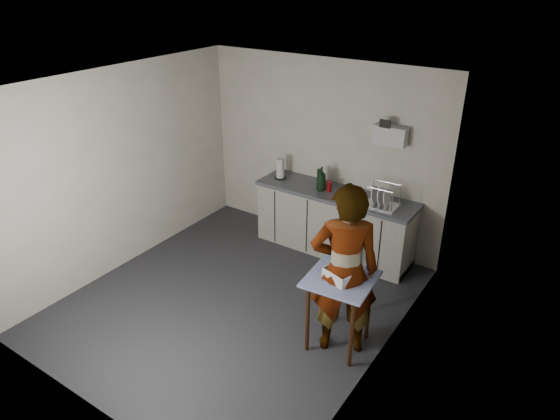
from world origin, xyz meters
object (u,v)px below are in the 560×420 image
Objects in this scene: standing_man at (344,271)px; kitchen_counter at (334,224)px; paper_towel at (280,169)px; bakery_box at (344,270)px; dish_rack at (381,201)px; dark_bottle at (319,178)px; soda_can at (329,186)px; soap_bottle at (321,179)px; side_table at (340,287)px.

kitchen_counter is at bearing -90.59° from standing_man.
bakery_box reaches higher than paper_towel.
standing_man is 2.54m from paper_towel.
paper_towel is at bearing -178.96° from kitchen_counter.
kitchen_counter is at bearing 1.04° from paper_towel.
kitchen_counter is 0.87m from dish_rack.
paper_towel is at bearing -72.78° from standing_man.
dark_bottle is at bearing 174.51° from dish_rack.
soda_can is 0.77m from dish_rack.
paper_towel reaches higher than dish_rack.
soda_can is 0.47× the size of paper_towel.
bakery_box reaches higher than kitchen_counter.
standing_man is at bearing -41.88° from paper_towel.
side_table is at bearing -54.76° from soap_bottle.
soda_can is at bearing 177.85° from dish_rack.
soda_can is 0.33× the size of dish_rack.
soap_bottle reaches higher than dark_bottle.
paper_towel is 2.52m from bakery_box.
soda_can is at bearing -87.91° from standing_man.
kitchen_counter is 1.98m from side_table.
soap_bottle reaches higher than paper_towel.
soda_can reaches higher than side_table.
soap_bottle is 0.15m from soda_can.
soap_bottle is 0.13m from dark_bottle.
dish_rack is 1.67m from bakery_box.
soap_bottle is (-0.19, -0.06, 0.65)m from kitchen_counter.
soap_bottle is 1.14× the size of paper_towel.
dish_rack is at bearing -1.51° from paper_towel.
standing_man reaches higher than dish_rack.
paper_towel is 0.71× the size of bakery_box.
dish_rack reaches higher than side_table.
bakery_box is (0.02, 0.01, 0.20)m from side_table.
paper_towel is 1.57m from dish_rack.
bakery_box is at bearing -54.09° from soap_bottle.
soap_bottle is at bearing -3.86° from paper_towel.
standing_man is 2.16m from dark_bottle.
bakery_box is at bearing -57.06° from soda_can.
kitchen_counter is 1.09m from paper_towel.
paper_towel reaches higher than side_table.
side_table is 2.53m from paper_towel.
kitchen_counter is at bearing 175.14° from dish_rack.
soap_bottle is 0.87m from dish_rack.
dish_rack is (-0.33, 1.65, 0.03)m from standing_man.
side_table is (0.96, -1.70, 0.31)m from kitchen_counter.
dark_bottle is (-0.08, 0.10, -0.04)m from soap_bottle.
side_table is 2.08× the size of dish_rack.
kitchen_counter is at bearing 18.03° from soap_bottle.
soda_can is 1.99m from bakery_box.
kitchen_counter is 8.87× the size of dark_bottle.
dish_rack is at bearing 95.55° from side_table.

